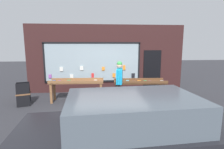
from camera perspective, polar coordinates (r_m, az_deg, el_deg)
The scene contains 8 objects.
ground_plane at distance 6.85m, azimuth -0.54°, elevation -10.54°, with size 40.00×40.00×0.00m, color #2D2D33.
shopfront_facade at distance 8.85m, azimuth -1.83°, elevation 5.05°, with size 7.82×0.29×3.35m.
display_table_left at distance 7.45m, azimuth -11.42°, elevation -3.00°, with size 2.24×0.70×0.95m.
display_table_right at distance 7.64m, azimuth 9.11°, elevation -2.98°, with size 2.25×0.78×0.89m.
person_browsing at distance 6.95m, azimuth 2.44°, elevation -1.49°, with size 0.31×0.67×1.74m.
small_dog at distance 6.93m, azimuth 6.21°, elevation -7.95°, with size 0.34×0.52×0.42m.
sandwich_board_sign at distance 7.85m, azimuth -26.96°, elevation -5.53°, with size 0.67×0.80×0.89m.
parked_car at distance 3.58m, azimuth 6.66°, elevation -17.30°, with size 4.50×2.19×1.41m.
Camera 1 is at (-0.49, -6.42, 2.36)m, focal length 28.00 mm.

